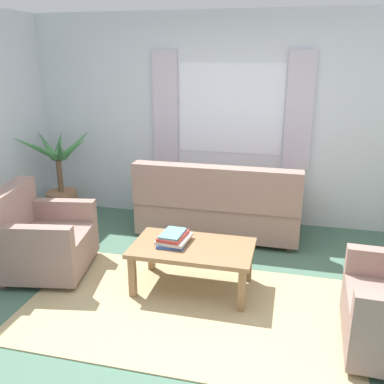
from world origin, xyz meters
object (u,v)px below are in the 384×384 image
object	(u,v)px
armchair_left	(40,239)
book_stack_on_table	(173,238)
couch	(219,206)
potted_plant	(60,182)
coffee_table	(193,252)

from	to	relation	value
armchair_left	book_stack_on_table	world-z (taller)	armchair_left
couch	potted_plant	world-z (taller)	potted_plant
coffee_table	potted_plant	bearing A→B (deg)	146.81
book_stack_on_table	potted_plant	bearing A→B (deg)	144.78
armchair_left	book_stack_on_table	distance (m)	1.37
couch	book_stack_on_table	bearing A→B (deg)	81.11
potted_plant	couch	bearing A→B (deg)	-3.34
book_stack_on_table	potted_plant	distance (m)	2.40
armchair_left	book_stack_on_table	xyz separation A→B (m)	(1.36, 0.05, 0.14)
armchair_left	potted_plant	bearing A→B (deg)	12.56
couch	coffee_table	world-z (taller)	couch
armchair_left	coffee_table	bearing A→B (deg)	-99.19
coffee_table	armchair_left	bearing A→B (deg)	-179.00
armchair_left	potted_plant	world-z (taller)	potted_plant
couch	coffee_table	size ratio (longest dim) A/B	1.73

